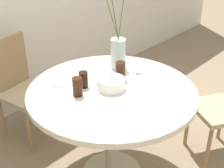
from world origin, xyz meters
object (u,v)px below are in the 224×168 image
at_px(chair_right_flank, 19,83).
at_px(side_plate, 58,81).
at_px(flower_vase, 118,46).
at_px(drink_glass_0, 83,80).
at_px(drink_glass_2, 77,87).
at_px(birthday_cake, 111,84).
at_px(drink_glass_1, 120,71).

xyz_separation_m(chair_right_flank, side_plate, (-0.04, -0.61, 0.25)).
relative_size(chair_right_flank, flower_vase, 1.23).
bearing_deg(side_plate, drink_glass_0, -70.82).
relative_size(flower_vase, drink_glass_0, 6.60).
distance_m(flower_vase, drink_glass_2, 0.52).
bearing_deg(birthday_cake, chair_right_flank, 98.18).
relative_size(birthday_cake, drink_glass_2, 1.49).
bearing_deg(flower_vase, drink_glass_1, -132.92).
relative_size(side_plate, drink_glass_2, 1.50).
relative_size(birthday_cake, flower_vase, 0.25).
distance_m(drink_glass_1, drink_glass_2, 0.36).
bearing_deg(chair_right_flank, drink_glass_0, -95.84).
distance_m(birthday_cake, drink_glass_1, 0.15).
relative_size(chair_right_flank, birthday_cake, 4.85).
distance_m(flower_vase, drink_glass_0, 0.41).
height_order(drink_glass_0, drink_glass_1, drink_glass_1).
xyz_separation_m(flower_vase, drink_glass_1, (-0.14, -0.15, -0.11)).
bearing_deg(flower_vase, drink_glass_0, -175.39).
height_order(flower_vase, drink_glass_0, flower_vase).
xyz_separation_m(drink_glass_0, drink_glass_1, (0.25, -0.12, 0.01)).
xyz_separation_m(chair_right_flank, flower_vase, (0.42, -0.77, 0.43)).
bearing_deg(side_plate, flower_vase, -19.53).
height_order(birthday_cake, side_plate, birthday_cake).
bearing_deg(side_plate, drink_glass_1, -44.54).
relative_size(drink_glass_0, drink_glass_2, 0.89).
bearing_deg(drink_glass_1, side_plate, 135.46).
height_order(chair_right_flank, drink_glass_1, chair_right_flank).
xyz_separation_m(chair_right_flank, drink_glass_1, (0.28, -0.93, 0.32)).
bearing_deg(birthday_cake, drink_glass_2, 153.59).
xyz_separation_m(drink_glass_0, drink_glass_2, (-0.10, -0.05, 0.01)).
xyz_separation_m(birthday_cake, flower_vase, (0.28, 0.19, 0.14)).
bearing_deg(chair_right_flank, drink_glass_2, -102.86).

